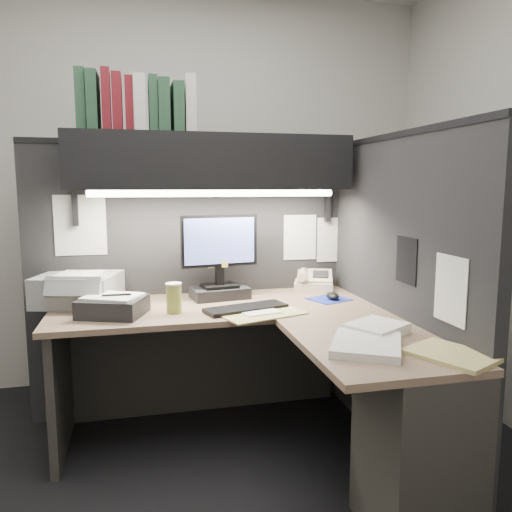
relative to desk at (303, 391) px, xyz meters
name	(u,v)px	position (x,y,z in m)	size (l,w,h in m)	color
floor	(212,493)	(-0.43, 0.00, -0.44)	(3.50, 3.50, 0.00)	black
wall_back	(178,189)	(-0.43, 1.50, 0.91)	(3.50, 0.04, 2.70)	beige
wall_front	(380,202)	(-0.43, -1.50, 0.91)	(3.50, 0.04, 2.70)	beige
partition_back	(193,280)	(-0.40, 0.93, 0.36)	(1.90, 0.06, 1.60)	black
partition_right	(397,299)	(0.55, 0.18, 0.36)	(0.06, 1.50, 1.60)	black
desk	(303,391)	(0.00, 0.00, 0.00)	(1.70, 1.53, 0.73)	#7F6351
overhead_shelf	(211,162)	(-0.30, 0.75, 1.06)	(1.55, 0.34, 0.30)	black
task_light_tube	(215,193)	(-0.30, 0.61, 0.89)	(0.04, 0.04, 1.32)	white
monitor	(220,265)	(-0.26, 0.72, 0.48)	(0.44, 0.24, 0.48)	black
keyboard	(246,308)	(-0.18, 0.41, 0.30)	(0.43, 0.14, 0.02)	black
mousepad	(329,299)	(0.33, 0.54, 0.29)	(0.21, 0.19, 0.00)	#1B2997
mouse	(333,296)	(0.35, 0.53, 0.31)	(0.07, 0.11, 0.04)	black
telephone	(314,282)	(0.34, 0.82, 0.33)	(0.23, 0.24, 0.10)	beige
coffee_cup	(174,299)	(-0.55, 0.44, 0.36)	(0.08, 0.08, 0.14)	#B5AF48
printer	(78,289)	(-1.04, 0.76, 0.37)	(0.41, 0.35, 0.16)	gray
notebook_stack	(113,307)	(-0.84, 0.46, 0.33)	(0.30, 0.25, 0.09)	black
open_folder	(261,313)	(-0.12, 0.32, 0.29)	(0.41, 0.27, 0.01)	tan
paper_stack_a	(377,329)	(0.29, -0.13, 0.31)	(0.24, 0.20, 0.05)	white
paper_stack_b	(367,345)	(0.15, -0.31, 0.30)	(0.26, 0.32, 0.03)	white
manila_stack	(452,355)	(0.42, -0.47, 0.30)	(0.24, 0.31, 0.02)	tan
binder_row	(136,105)	(-0.70, 0.75, 1.35)	(0.61, 0.26, 0.31)	#21422C
pinned_papers	(271,244)	(0.00, 0.56, 0.61)	(1.76, 1.31, 0.51)	white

